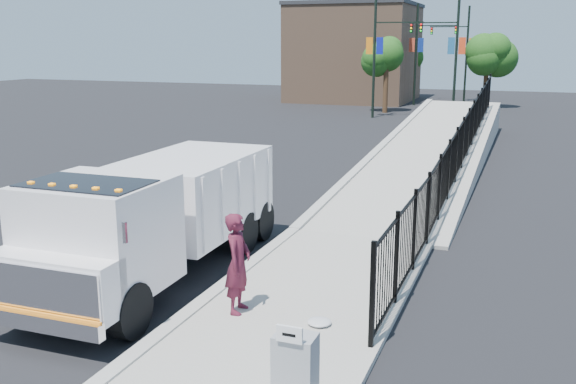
% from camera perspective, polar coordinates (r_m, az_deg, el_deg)
% --- Properties ---
extents(ground, '(120.00, 120.00, 0.00)m').
position_cam_1_polar(ground, '(14.00, -5.10, -8.17)').
color(ground, black).
rests_on(ground, ground).
extents(sidewalk, '(3.55, 12.00, 0.12)m').
position_cam_1_polar(sidewalk, '(11.59, -0.68, -12.55)').
color(sidewalk, '#9E998E').
rests_on(sidewalk, ground).
extents(curb, '(0.30, 12.00, 0.16)m').
position_cam_1_polar(curb, '(12.34, -9.19, -10.94)').
color(curb, '#ADAAA3').
rests_on(curb, ground).
extents(ramp, '(3.95, 24.06, 3.19)m').
position_cam_1_polar(ramp, '(28.41, 13.02, 2.57)').
color(ramp, '#9E998E').
rests_on(ramp, ground).
extents(iron_fence, '(0.10, 28.00, 1.80)m').
position_cam_1_polar(iron_fence, '(24.18, 15.16, 2.79)').
color(iron_fence, black).
rests_on(iron_fence, ground).
extents(truck, '(2.65, 7.79, 2.66)m').
position_cam_1_polar(truck, '(14.10, -11.77, -1.86)').
color(truck, black).
rests_on(truck, ground).
extents(worker, '(0.53, 0.74, 1.91)m').
position_cam_1_polar(worker, '(12.04, -4.47, -6.32)').
color(worker, '#521728').
rests_on(worker, sidewalk).
extents(utility_cabinet, '(0.55, 0.40, 1.25)m').
position_cam_1_polar(utility_cabinet, '(8.85, 0.64, -16.24)').
color(utility_cabinet, gray).
rests_on(utility_cabinet, sidewalk).
extents(arrow_sign, '(0.35, 0.04, 0.22)m').
position_cam_1_polar(arrow_sign, '(8.33, 0.13, -12.54)').
color(arrow_sign, white).
rests_on(arrow_sign, utility_cabinet).
extents(debris, '(0.44, 0.44, 0.11)m').
position_cam_1_polar(debris, '(11.80, 2.80, -11.45)').
color(debris, silver).
rests_on(debris, sidewalk).
extents(light_pole_0, '(3.77, 0.22, 8.00)m').
position_cam_1_polar(light_pole_0, '(44.19, 8.08, 12.18)').
color(light_pole_0, black).
rests_on(light_pole_0, ground).
extents(light_pole_1, '(3.78, 0.22, 8.00)m').
position_cam_1_polar(light_pole_1, '(44.94, 14.33, 11.92)').
color(light_pole_1, black).
rests_on(light_pole_1, ground).
extents(light_pole_2, '(3.78, 0.22, 8.00)m').
position_cam_1_polar(light_pole_2, '(53.72, 11.64, 12.22)').
color(light_pole_2, black).
rests_on(light_pole_2, ground).
extents(light_pole_3, '(3.78, 0.22, 8.00)m').
position_cam_1_polar(light_pole_3, '(57.93, 15.31, 12.08)').
color(light_pole_3, black).
rests_on(light_pole_3, ground).
extents(tree_0, '(2.49, 2.49, 5.25)m').
position_cam_1_polar(tree_0, '(47.55, 8.76, 11.71)').
color(tree_0, '#382314').
rests_on(tree_0, ground).
extents(tree_1, '(2.74, 2.74, 5.37)m').
position_cam_1_polar(tree_1, '(52.71, 17.31, 11.43)').
color(tree_1, '#382314').
rests_on(tree_1, ground).
extents(tree_2, '(2.70, 2.70, 5.35)m').
position_cam_1_polar(tree_2, '(61.44, 10.65, 11.97)').
color(tree_2, '#382314').
rests_on(tree_2, ground).
extents(building, '(10.00, 10.00, 8.00)m').
position_cam_1_polar(building, '(57.64, 5.95, 12.10)').
color(building, '#8C664C').
rests_on(building, ground).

